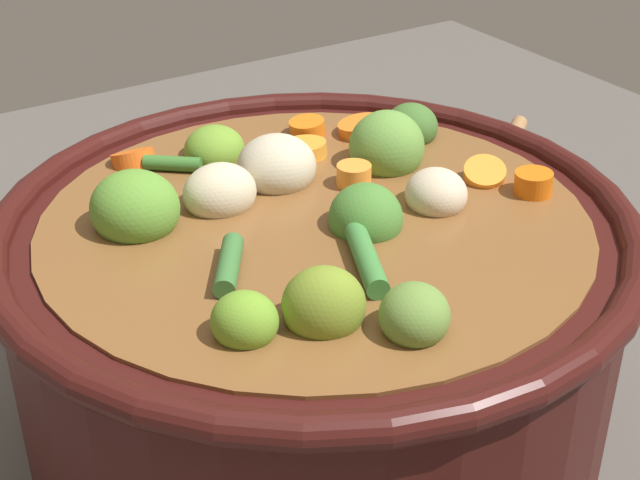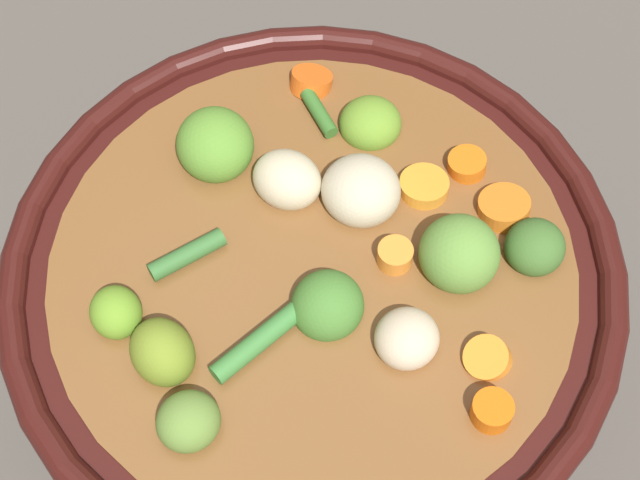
{
  "view_description": "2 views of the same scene",
  "coord_description": "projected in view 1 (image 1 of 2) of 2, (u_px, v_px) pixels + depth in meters",
  "views": [
    {
      "loc": [
        -0.22,
        -0.34,
        0.36
      ],
      "look_at": [
        0.0,
        -0.0,
        0.12
      ],
      "focal_mm": 53.02,
      "sensor_mm": 36.0,
      "label": 1
    },
    {
      "loc": [
        0.1,
        -0.21,
        0.56
      ],
      "look_at": [
        -0.0,
        0.02,
        0.13
      ],
      "focal_mm": 53.34,
      "sensor_mm": 36.0,
      "label": 2
    }
  ],
  "objects": [
    {
      "name": "cooking_pot",
      "position": [
        315.0,
        317.0,
        0.49
      ],
      "size": [
        0.32,
        0.32,
        0.16
      ],
      "color": "#38110F",
      "rests_on": "ground_plane"
    },
    {
      "name": "wooden_spoon",
      "position": [
        431.0,
        154.0,
        0.83
      ],
      "size": [
        0.19,
        0.19,
        0.02
      ],
      "color": "#9E7045",
      "rests_on": "ground_plane"
    },
    {
      "name": "ground_plane",
      "position": [
        316.0,
        425.0,
        0.53
      ],
      "size": [
        1.1,
        1.1,
        0.0
      ],
      "primitive_type": "plane",
      "color": "#514C47"
    }
  ]
}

